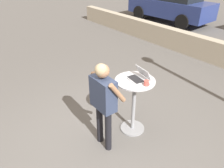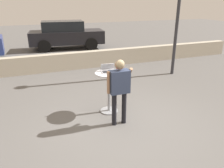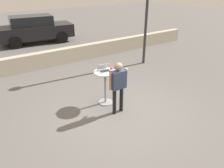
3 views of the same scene
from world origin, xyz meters
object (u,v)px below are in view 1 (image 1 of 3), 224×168
Objects in this scene: coffee_mug at (146,83)px; parked_car_further_down at (171,4)px; cafe_table at (134,99)px; laptop at (138,77)px; standing_person at (103,97)px.

parked_car_further_down reaches higher than coffee_mug.
coffee_mug is at bearing 4.31° from cafe_table.
coffee_mug is (0.24, -0.05, 0.00)m from laptop.
laptop is 0.75m from standing_person.
laptop reaches higher than coffee_mug.
coffee_mug is at bearing -10.78° from laptop.
cafe_table is at bearing -54.84° from parked_car_further_down.
laptop is at bearing -54.56° from parked_car_further_down.
laptop is 3.40× the size of coffee_mug.
parked_car_further_down is (-5.32, 7.19, -0.25)m from coffee_mug.
standing_person is at bearing -57.21° from parked_car_further_down.
cafe_table is 0.68× the size of standing_person.
standing_person reaches higher than cafe_table.
laptop is 8.77m from parked_car_further_down.
standing_person is 9.38m from parked_car_further_down.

